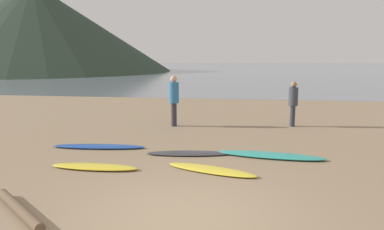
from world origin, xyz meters
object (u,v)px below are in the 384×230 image
object	(u,v)px
person_0	(293,100)
person_1	(174,97)
surfboard_2	(189,153)
surfboard_4	(270,155)
surfboard_3	(211,170)
surfboard_1	(94,167)
driftwood_log	(19,209)
surfboard_0	(99,146)

from	to	relation	value
person_0	person_1	distance (m)	4.27
surfboard_2	surfboard_4	size ratio (longest dim) A/B	0.81
person_0	person_1	xyz separation A→B (m)	(-4.24, -0.55, 0.12)
surfboard_2	person_1	distance (m)	4.05
surfboard_3	person_0	xyz separation A→B (m)	(2.41, 5.61, 0.91)
surfboard_1	driftwood_log	size ratio (longest dim) A/B	1.08
surfboard_0	surfboard_2	distance (m)	2.60
person_1	surfboard_3	bearing A→B (deg)	-4.37
person_0	surfboard_3	bearing A→B (deg)	-39.82
surfboard_0	driftwood_log	bearing A→B (deg)	-89.70
surfboard_2	driftwood_log	world-z (taller)	driftwood_log
surfboard_4	person_0	bearing A→B (deg)	84.14
surfboard_1	person_0	size ratio (longest dim) A/B	1.25
surfboard_0	surfboard_1	bearing A→B (deg)	-75.46
surfboard_3	driftwood_log	world-z (taller)	driftwood_log
surfboard_0	surfboard_3	bearing A→B (deg)	-31.44
surfboard_2	person_0	distance (m)	5.39
person_0	surfboard_2	bearing A→B (deg)	-52.48
person_0	surfboard_1	bearing A→B (deg)	-57.58
surfboard_3	person_0	bearing A→B (deg)	85.55
surfboard_1	driftwood_log	xyz separation A→B (m)	(-0.25, -2.44, 0.03)
surfboard_3	surfboard_1	bearing A→B (deg)	-157.07
surfboard_0	person_0	size ratio (longest dim) A/B	1.59
surfboard_4	surfboard_1	bearing A→B (deg)	-150.93
surfboard_1	person_1	bearing A→B (deg)	81.59
surfboard_2	person_0	xyz separation A→B (m)	(3.12, 4.30, 0.92)
person_1	driftwood_log	size ratio (longest dim) A/B	0.97
surfboard_1	person_1	xyz separation A→B (m)	(0.81, 5.25, 1.03)
surfboard_4	person_1	bearing A→B (deg)	138.79
surfboard_0	surfboard_2	world-z (taller)	surfboard_0
surfboard_0	person_1	distance (m)	3.87
surfboard_0	surfboard_3	distance (m)	3.66
surfboard_1	person_0	xyz separation A→B (m)	(5.05, 5.80, 0.91)
surfboard_2	driftwood_log	size ratio (longest dim) A/B	1.16
surfboard_1	surfboard_3	distance (m)	2.64
surfboard_0	person_1	bearing A→B (deg)	61.93
surfboard_1	surfboard_3	bearing A→B (deg)	4.48
surfboard_1	person_0	bearing A→B (deg)	49.34
surfboard_0	driftwood_log	world-z (taller)	driftwood_log
surfboard_2	surfboard_4	bearing A→B (deg)	-6.23
surfboard_3	driftwood_log	bearing A→B (deg)	-118.85
surfboard_4	driftwood_log	size ratio (longest dim) A/B	1.43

